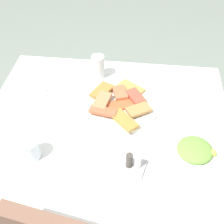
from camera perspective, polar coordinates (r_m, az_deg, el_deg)
ground_plane at (r=1.94m, az=-0.86°, el=-16.86°), size 6.00×6.00×0.00m
dining_table at (r=1.42m, az=-1.13°, el=-4.22°), size 1.09×0.95×0.71m
pide_platter at (r=1.44m, az=1.54°, el=1.46°), size 0.34×0.37×0.04m
salad_plate_greens at (r=1.29m, az=14.94°, el=-6.86°), size 0.21×0.21×0.04m
soda_can at (r=1.58m, az=-2.58°, el=8.24°), size 0.09×0.09×0.12m
drinking_glass at (r=1.25m, az=-14.75°, el=-6.58°), size 0.08×0.08×0.09m
paper_napkin at (r=1.59m, az=-14.83°, el=4.08°), size 0.16×0.16×0.00m
fork at (r=1.60m, az=-14.67°, el=4.60°), size 0.18×0.06×0.00m
spoon at (r=1.58m, az=-15.05°, el=3.77°), size 0.19×0.06×0.00m
condiment_caddy at (r=1.20m, az=3.92°, el=-9.47°), size 0.11×0.11×0.08m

